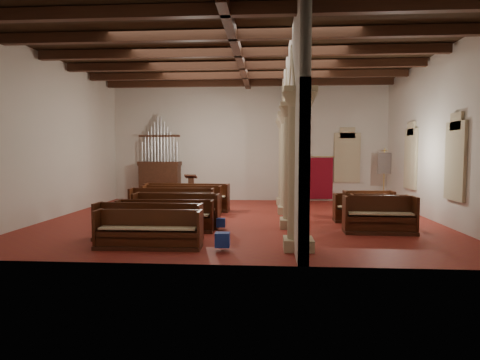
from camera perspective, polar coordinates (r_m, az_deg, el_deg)
name	(u,v)px	position (r m, az deg, el deg)	size (l,w,h in m)	color
floor	(240,219)	(14.87, 0.01, -5.62)	(14.00, 14.00, 0.00)	maroon
ceiling	(240,54)	(15.08, 0.01, 17.48)	(14.00, 14.00, 0.00)	black
wall_back	(248,142)	(20.66, 1.18, 5.42)	(14.00, 0.02, 6.00)	beige
wall_front	(221,128)	(8.70, -2.77, 7.38)	(14.00, 0.02, 6.00)	beige
wall_left	(55,138)	(16.69, -24.83, 5.40)	(0.02, 12.00, 6.00)	beige
wall_right	(438,137)	(15.81, 26.35, 5.45)	(0.02, 12.00, 6.00)	beige
ceiling_beams	(240,59)	(15.04, 0.01, 16.81)	(13.80, 11.80, 0.30)	#3E2014
arcade	(290,122)	(14.69, 7.11, 8.17)	(0.90, 11.90, 6.00)	tan
window_right_a	(457,161)	(14.42, 28.44, 2.38)	(0.03, 1.00, 2.20)	#2F6B5A
window_right_b	(412,159)	(18.14, 23.22, 2.77)	(0.03, 1.00, 2.20)	#2F6B5A
window_back	(347,158)	(20.99, 14.96, 3.08)	(1.00, 0.03, 2.20)	#2F6B5A
pipe_organ	(160,174)	(20.90, -11.32, 0.86)	(2.10, 0.85, 4.40)	#3E2014
lectern	(191,191)	(19.76, -6.96, -1.55)	(0.57, 0.57, 1.41)	#381D11
dossal_curtain	(317,178)	(20.74, 10.86, 0.28)	(1.80, 0.07, 2.17)	maroon
processional_banner	(384,189)	(19.05, 19.76, -1.22)	(0.61, 0.77, 2.65)	#3E2014
hymnal_box_a	(222,240)	(10.20, -2.51, -8.49)	(0.36, 0.30, 0.36)	navy
hymnal_box_b	(221,223)	(12.85, -2.74, -6.07)	(0.28, 0.23, 0.28)	navy
hymnal_box_c	(206,218)	(13.66, -4.92, -5.35)	(0.34, 0.28, 0.34)	#162E9D
tube_heater_a	(161,241)	(10.83, -11.24, -8.48)	(0.11, 0.11, 1.09)	white
tube_heater_b	(124,230)	(12.56, -16.20, -6.83)	(0.10, 0.10, 0.98)	white
nave_pew_0	(149,236)	(10.70, -12.88, -7.74)	(2.75, 0.70, 0.99)	#3E2014
nave_pew_1	(148,228)	(11.65, -12.94, -6.70)	(3.08, 0.82, 1.04)	#3E2014
nave_pew_2	(165,221)	(12.81, -10.57, -5.79)	(3.03, 0.74, 0.99)	#3E2014
nave_pew_3	(176,216)	(13.45, -9.04, -5.10)	(2.88, 0.86, 1.12)	#3E2014
nave_pew_4	(175,213)	(14.24, -9.29, -4.67)	(2.75, 0.84, 1.07)	#3E2014
nave_pew_5	(172,208)	(15.27, -9.67, -4.01)	(3.17, 0.90, 1.13)	#3E2014
nave_pew_6	(182,204)	(16.38, -8.25, -3.45)	(3.19, 0.82, 1.13)	#3E2014
nave_pew_7	(187,202)	(17.12, -7.58, -3.11)	(3.63, 0.98, 1.15)	#3E2014
aisle_pew_0	(379,221)	(13.03, 19.21, -5.50)	(2.16, 0.82, 1.14)	#3E2014
aisle_pew_1	(380,215)	(14.45, 19.30, -4.73)	(1.97, 0.79, 1.04)	#3E2014
aisle_pew_2	(360,212)	(14.93, 16.71, -4.44)	(1.85, 0.69, 1.00)	#3E2014
aisle_pew_3	(369,209)	(15.89, 17.82, -3.94)	(1.87, 0.76, 1.02)	#3E2014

